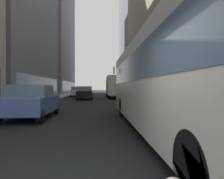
{
  "coord_description": "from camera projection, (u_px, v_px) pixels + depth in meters",
  "views": [
    {
      "loc": [
        0.44,
        -2.79,
        1.52
      ],
      "look_at": [
        1.12,
        7.26,
        1.4
      ],
      "focal_mm": 32.07,
      "sensor_mm": 36.0,
      "label": 1
    }
  ],
  "objects": [
    {
      "name": "box_truck",
      "position": [
        115.0,
        86.0,
        28.57
      ],
      "size": [
        2.3,
        7.5,
        3.05
      ],
      "color": "#A51919",
      "rests_on": "ground"
    },
    {
      "name": "car_black_suv",
      "position": [
        85.0,
        93.0,
        24.62
      ],
      "size": [
        1.82,
        4.37,
        1.62
      ],
      "color": "black",
      "rests_on": "ground"
    },
    {
      "name": "car_blue_hatchback",
      "position": [
        32.0,
        102.0,
        9.68
      ],
      "size": [
        1.91,
        3.96,
        1.62
      ],
      "color": "#4C6BB7",
      "rests_on": "ground"
    },
    {
      "name": "building_right_far",
      "position": [
        142.0,
        32.0,
        52.33
      ],
      "size": [
        10.07,
        21.66,
        32.21
      ],
      "color": "slate",
      "rests_on": "ground"
    },
    {
      "name": "building_right_mid",
      "position": [
        178.0,
        16.0,
        28.74
      ],
      "size": [
        11.4,
        21.58,
        23.52
      ],
      "color": "#A0937F",
      "rests_on": "ground"
    },
    {
      "name": "building_left_far",
      "position": [
        46.0,
        22.0,
        47.22
      ],
      "size": [
        10.96,
        21.64,
        33.87
      ],
      "color": "slate",
      "rests_on": "ground"
    },
    {
      "name": "car_silver_sedan",
      "position": [
        78.0,
        92.0,
        31.41
      ],
      "size": [
        1.92,
        4.39,
        1.62
      ],
      "color": "#B7BABF",
      "rests_on": "ground"
    },
    {
      "name": "sidewalk_right",
      "position": [
        126.0,
        95.0,
        38.08
      ],
      "size": [
        2.4,
        110.0,
        0.15
      ],
      "primitive_type": "cube",
      "color": "gray",
      "rests_on": "ground"
    },
    {
      "name": "transit_bus",
      "position": [
        169.0,
        79.0,
        6.66
      ],
      "size": [
        2.78,
        11.53,
        3.05
      ],
      "color": "silver",
      "rests_on": "ground"
    },
    {
      "name": "sidewalk_left",
      "position": [
        66.0,
        95.0,
        37.31
      ],
      "size": [
        2.4,
        110.0,
        0.15
      ],
      "primitive_type": "cube",
      "color": "#9E9991",
      "rests_on": "ground"
    },
    {
      "name": "ground_plane",
      "position": [
        96.0,
        95.0,
        37.69
      ],
      "size": [
        120.0,
        120.0,
        0.0
      ],
      "primitive_type": "plane",
      "color": "black"
    }
  ]
}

